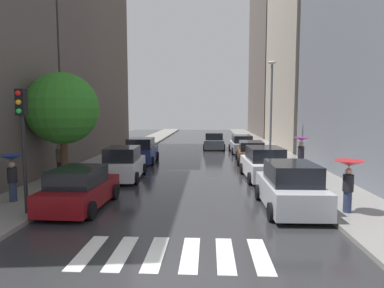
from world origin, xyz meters
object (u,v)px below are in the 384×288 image
parked_car_right_nearest (290,188)px  lamp_post_right (271,103)px  parked_car_left_nearest (80,189)px  pedestrian_far_side (59,151)px  pedestrian_foreground (301,148)px  car_midroad (214,141)px  parked_car_left_third (141,151)px  parked_car_left_second (123,164)px  traffic_light_left_corner (22,123)px  pedestrian_near_tree (12,169)px  street_tree_left (63,109)px  parked_car_right_second (264,164)px  pedestrian_by_kerb (349,174)px  parked_car_right_fourth (242,145)px  parked_car_right_third (251,153)px

parked_car_right_nearest → lamp_post_right: bearing=-7.8°
parked_car_left_nearest → pedestrian_far_side: pedestrian_far_side is taller
pedestrian_foreground → parked_car_left_nearest: bearing=96.1°
car_midroad → parked_car_left_third: bearing=150.4°
parked_car_left_second → pedestrian_foreground: (9.97, 1.63, 0.78)m
car_midroad → parked_car_left_nearest: bearing=165.8°
car_midroad → traffic_light_left_corner: bearing=163.0°
parked_car_right_nearest → pedestrian_near_tree: (-10.77, 0.15, 0.62)m
street_tree_left → parked_car_right_second: bearing=7.3°
parked_car_right_second → traffic_light_left_corner: bearing=124.3°
pedestrian_by_kerb → parked_car_right_fourth: bearing=-97.1°
parked_car_left_second → traffic_light_left_corner: 7.30m
parked_car_right_nearest → pedestrian_near_tree: pedestrian_near_tree is taller
parked_car_right_nearest → parked_car_right_second: parked_car_right_nearest is taller
parked_car_right_nearest → parked_car_right_fourth: (-0.13, 17.35, -0.09)m
parked_car_left_nearest → car_midroad: 21.30m
parked_car_right_nearest → pedestrian_far_side: 12.15m
pedestrian_near_tree → pedestrian_far_side: bearing=175.0°
parked_car_right_third → pedestrian_by_kerb: bearing=-169.0°
car_midroad → parked_car_right_second: bearing=-169.9°
parked_car_right_second → pedestrian_by_kerb: pedestrian_by_kerb is taller
parked_car_left_nearest → traffic_light_left_corner: 3.15m
parked_car_right_third → pedestrian_by_kerb: size_ratio=2.50×
parked_car_left_nearest → parked_car_right_nearest: parked_car_right_nearest is taller
parked_car_right_nearest → parked_car_left_second: bearing=54.6°
pedestrian_foreground → lamp_post_right: bearing=-22.2°
parked_car_right_third → street_tree_left: 13.11m
lamp_post_right → pedestrian_foreground: bearing=-83.4°
parked_car_right_third → street_tree_left: (-10.49, -7.22, 3.09)m
pedestrian_near_tree → pedestrian_by_kerb: 12.62m
parked_car_left_second → parked_car_left_nearest: bearing=174.7°
traffic_light_left_corner → street_tree_left: bearing=100.9°
parked_car_right_nearest → parked_car_right_third: bearing=-0.6°
lamp_post_right → parked_car_right_third: bearing=-142.3°
parked_car_right_second → pedestrian_far_side: bearing=91.3°
car_midroad → street_tree_left: size_ratio=0.85×
car_midroad → pedestrian_by_kerb: size_ratio=2.55×
parked_car_left_nearest → pedestrian_near_tree: size_ratio=2.24×
parked_car_left_nearest → parked_car_left_second: parked_car_left_second is taller
parked_car_left_nearest → parked_car_right_second: size_ratio=0.91×
parked_car_left_third → car_midroad: (5.36, 9.23, -0.07)m
parked_car_left_nearest → parked_car_right_fourth: (7.83, 17.52, 0.00)m
parked_car_right_second → parked_car_right_nearest: bearing=177.9°
parked_car_right_nearest → pedestrian_by_kerb: pedestrian_by_kerb is taller
parked_car_right_second → pedestrian_foreground: (2.31, 1.26, 0.78)m
pedestrian_foreground → pedestrian_near_tree: size_ratio=1.12×
pedestrian_near_tree → pedestrian_by_kerb: size_ratio=1.00×
parked_car_left_nearest → traffic_light_left_corner: bearing=129.6°
car_midroad → pedestrian_far_side: bearing=151.6°
parked_car_left_nearest → parked_car_left_second: 5.51m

